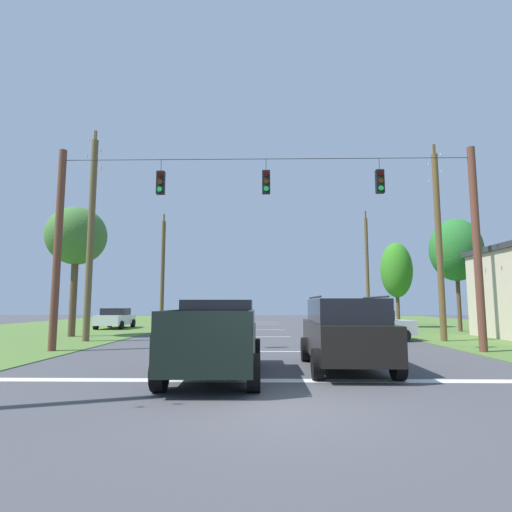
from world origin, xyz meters
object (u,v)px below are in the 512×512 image
at_px(utility_pole_mid_left, 91,234).
at_px(distant_car_crossing_white, 116,318).
at_px(pickup_truck, 217,338).
at_px(suv_black, 345,332).
at_px(overhead_signal_span, 266,238).
at_px(utility_pole_far_right, 367,269).
at_px(tree_roadside_left, 456,250).
at_px(distant_car_oncoming, 369,325).
at_px(utility_pole_far_left, 163,270).
at_px(tree_roadside_right, 76,237).
at_px(tree_roadside_far_right, 396,270).
at_px(utility_pole_mid_right, 439,241).

bearing_deg(utility_pole_mid_left, distant_car_crossing_white, 102.80).
xyz_separation_m(pickup_truck, suv_black, (3.54, 1.04, 0.09)).
bearing_deg(overhead_signal_span, distant_car_crossing_white, 127.60).
xyz_separation_m(utility_pole_far_right, tree_roadside_left, (4.04, -7.73, 0.63)).
height_order(distant_car_oncoming, tree_roadside_left, tree_roadside_left).
bearing_deg(utility_pole_far_left, tree_roadside_right, -99.72).
bearing_deg(tree_roadside_left, overhead_signal_span, -138.26).
bearing_deg(pickup_truck, tree_roadside_left, 49.54).
relative_size(utility_pole_mid_left, tree_roadside_left, 1.42).
relative_size(distant_car_oncoming, tree_roadside_far_right, 0.67).
xyz_separation_m(overhead_signal_span, distant_car_oncoming, (5.21, 4.96, -3.66)).
distance_m(pickup_truck, utility_pole_far_right, 26.76).
height_order(pickup_truck, tree_roadside_far_right, tree_roadside_far_right).
distance_m(overhead_signal_span, tree_roadside_far_right, 18.96).
bearing_deg(pickup_truck, tree_roadside_far_right, 61.13).
relative_size(utility_pole_far_right, tree_roadside_far_right, 1.50).
bearing_deg(distant_car_crossing_white, distant_car_oncoming, -30.22).
relative_size(suv_black, utility_pole_mid_right, 0.48).
bearing_deg(pickup_truck, utility_pole_mid_left, 128.93).
distance_m(suv_black, utility_pole_mid_left, 14.40).
xyz_separation_m(tree_roadside_right, tree_roadside_left, (23.78, 4.63, -0.21)).
relative_size(distant_car_crossing_white, utility_pole_mid_right, 0.43).
height_order(overhead_signal_span, tree_roadside_far_right, overhead_signal_span).
bearing_deg(overhead_signal_span, utility_pole_mid_left, 155.08).
bearing_deg(distant_car_oncoming, suv_black, -108.23).
distance_m(distant_car_oncoming, utility_pole_far_right, 15.31).
bearing_deg(tree_roadside_right, utility_pole_mid_left, -53.90).
relative_size(overhead_signal_span, tree_roadside_right, 2.29).
height_order(distant_car_oncoming, utility_pole_far_left, utility_pole_far_left).
height_order(utility_pole_mid_right, tree_roadside_far_right, utility_pole_mid_right).
height_order(utility_pole_far_right, utility_pole_far_left, utility_pole_far_right).
bearing_deg(pickup_truck, tree_roadside_right, 128.29).
xyz_separation_m(pickup_truck, utility_pole_far_left, (-7.49, 23.99, 3.76)).
bearing_deg(utility_pole_mid_left, distant_car_oncoming, 3.55).
relative_size(pickup_truck, utility_pole_far_right, 0.54).
relative_size(utility_pole_mid_right, utility_pole_far_right, 1.01).
bearing_deg(distant_car_crossing_white, tree_roadside_left, -7.00).
distance_m(utility_pole_mid_left, tree_roadside_right, 3.50).
height_order(suv_black, utility_pole_mid_left, utility_pole_mid_left).
height_order(utility_pole_mid_left, tree_roadside_far_right, utility_pole_mid_left).
bearing_deg(utility_pole_mid_left, suv_black, -36.71).
xyz_separation_m(utility_pole_mid_right, utility_pole_far_left, (-17.58, 14.29, -0.28)).
bearing_deg(utility_pole_far_right, tree_roadside_right, -147.94).
relative_size(pickup_truck, tree_roadside_right, 0.73).
bearing_deg(distant_car_crossing_white, utility_pole_mid_right, -26.58).
bearing_deg(tree_roadside_far_right, distant_car_oncoming, -114.95).
distance_m(utility_pole_mid_right, utility_pole_mid_left, 17.58).
height_order(pickup_truck, distant_car_oncoming, pickup_truck).
bearing_deg(overhead_signal_span, pickup_truck, -104.30).
height_order(utility_pole_mid_right, utility_pole_far_right, utility_pole_mid_right).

